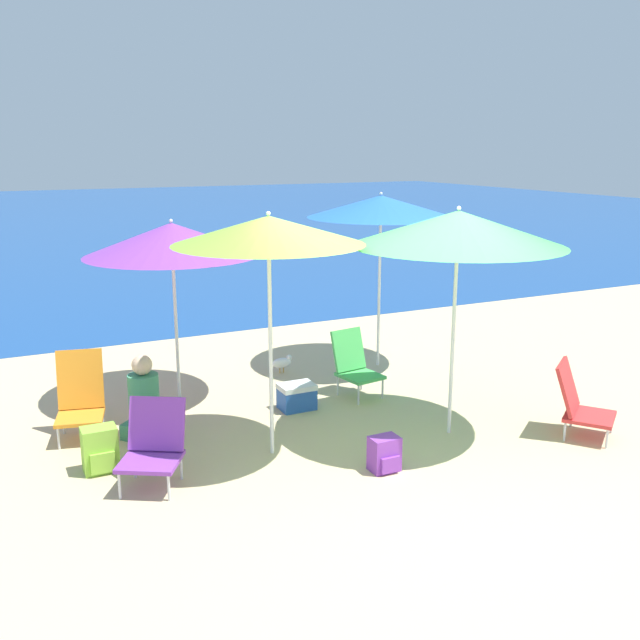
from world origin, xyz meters
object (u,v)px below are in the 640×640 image
object	(u,v)px
beach_umbrella_green	(458,228)
cooler_box	(297,396)
beach_chair_red	(578,401)
backpack_lime	(100,450)
person_seated_near	(144,404)
backpack_purple	(385,454)
beach_umbrella_blue	(381,207)
beach_chair_purple	(154,443)
beach_chair_green	(354,363)
beach_chair_orange	(80,396)
beach_umbrella_lime	(269,231)
beach_umbrella_purple	(172,239)
seagull	(282,362)

from	to	relation	value
beach_umbrella_green	cooler_box	size ratio (longest dim) A/B	5.88
beach_chair_red	backpack_lime	size ratio (longest dim) A/B	1.81
person_seated_near	backpack_purple	xyz separation A→B (m)	(1.74, -1.68, -0.20)
beach_umbrella_blue	beach_chair_purple	distance (m)	4.38
beach_umbrella_green	beach_chair_purple	distance (m)	3.39
beach_chair_red	cooler_box	bearing A→B (deg)	102.83
beach_chair_green	beach_chair_orange	bearing A→B (deg)	168.29
beach_chair_orange	beach_chair_red	xyz separation A→B (m)	(4.44, -2.17, -0.05)
beach_umbrella_lime	beach_umbrella_green	world-z (taller)	beach_umbrella_green
beach_chair_red	beach_umbrella_purple	bearing A→B (deg)	102.88
beach_chair_green	person_seated_near	bearing A→B (deg)	175.57
backpack_lime	beach_chair_purple	bearing A→B (deg)	-49.37
beach_umbrella_blue	backpack_lime	distance (m)	4.57
beach_umbrella_purple	backpack_purple	size ratio (longest dim) A/B	6.49
person_seated_near	beach_umbrella_purple	bearing A→B (deg)	14.53
beach_umbrella_purple	beach_chair_red	world-z (taller)	beach_umbrella_purple
beach_umbrella_green	beach_umbrella_purple	xyz separation A→B (m)	(-2.18, 2.19, -0.23)
beach_umbrella_lime	seagull	xyz separation A→B (m)	(1.04, 2.20, -1.96)
person_seated_near	cooler_box	distance (m)	1.68
beach_umbrella_blue	beach_chair_purple	size ratio (longest dim) A/B	3.12
beach_umbrella_green	seagull	size ratio (longest dim) A/B	8.44
beach_chair_orange	cooler_box	bearing A→B (deg)	6.40
beach_umbrella_blue	cooler_box	size ratio (longest dim) A/B	5.85
beach_chair_red	seagull	size ratio (longest dim) A/B	2.76
beach_umbrella_purple	seagull	world-z (taller)	beach_umbrella_purple
beach_chair_red	beach_umbrella_green	bearing A→B (deg)	114.53
person_seated_near	backpack_purple	distance (m)	2.43
backpack_purple	seagull	xyz separation A→B (m)	(0.28, 2.99, -0.02)
beach_chair_orange	beach_chair_purple	world-z (taller)	beach_chair_orange
beach_umbrella_purple	beach_chair_orange	bearing A→B (deg)	-151.33
beach_umbrella_purple	person_seated_near	size ratio (longest dim) A/B	2.41
backpack_lime	beach_umbrella_green	bearing A→B (deg)	-10.89
beach_umbrella_green	backpack_purple	xyz separation A→B (m)	(-1.04, -0.46, -1.91)
backpack_purple	beach_umbrella_green	bearing A→B (deg)	23.97
beach_chair_purple	backpack_purple	size ratio (longest dim) A/B	2.29
beach_chair_purple	person_seated_near	xyz separation A→B (m)	(0.15, 1.03, -0.01)
beach_umbrella_lime	backpack_purple	bearing A→B (deg)	-46.15
backpack_purple	cooler_box	distance (m)	1.74
beach_chair_orange	beach_chair_green	bearing A→B (deg)	10.91
beach_umbrella_green	backpack_purple	distance (m)	2.22
beach_umbrella_green	beach_chair_purple	xyz separation A→B (m)	(-2.93, 0.19, -1.69)
beach_umbrella_green	backpack_purple	size ratio (longest dim) A/B	7.19
beach_chair_purple	beach_umbrella_blue	bearing A→B (deg)	61.68
beach_umbrella_purple	beach_chair_orange	xyz separation A→B (m)	(-1.15, -0.63, -1.42)
backpack_purple	beach_chair_orange	bearing A→B (deg)	138.70
beach_umbrella_purple	person_seated_near	distance (m)	1.87
beach_umbrella_green	seagull	distance (m)	3.27
beach_chair_green	backpack_lime	bearing A→B (deg)	-174.38
person_seated_near	backpack_purple	size ratio (longest dim) A/B	2.70
beach_umbrella_purple	seagull	size ratio (longest dim) A/B	7.62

